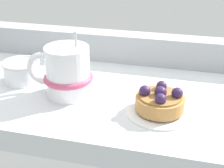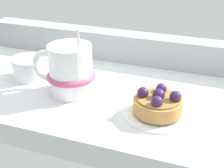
{
  "view_description": "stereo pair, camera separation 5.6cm",
  "coord_description": "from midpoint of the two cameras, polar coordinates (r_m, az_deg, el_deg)",
  "views": [
    {
      "loc": [
        9.51,
        -53.56,
        28.45
      ],
      "look_at": [
        -2.63,
        -5.26,
        3.78
      ],
      "focal_mm": 51.3,
      "sensor_mm": 36.0,
      "label": 1
    },
    {
      "loc": [
        14.81,
        -51.91,
        28.45
      ],
      "look_at": [
        -2.63,
        -5.26,
        3.78
      ],
      "focal_mm": 51.3,
      "sensor_mm": 36.0,
      "label": 2
    }
  ],
  "objects": [
    {
      "name": "dessert_plate",
      "position": [
        0.55,
        11.01,
        -5.23
      ],
      "size": [
        11.46,
        11.46,
        0.74
      ],
      "color": "white",
      "rests_on": "ground_plane"
    },
    {
      "name": "coffee_mug",
      "position": [
        0.59,
        -4.97,
        2.42
      ],
      "size": [
        12.73,
        9.18,
        12.45
      ],
      "color": "white",
      "rests_on": "ground_plane"
    },
    {
      "name": "raspberry_tart",
      "position": [
        0.54,
        11.2,
        -3.41
      ],
      "size": [
        8.23,
        8.23,
        4.2
      ],
      "color": "#B77F42",
      "rests_on": "dessert_plate"
    },
    {
      "name": "ground_plane",
      "position": [
        0.62,
        6.55,
        -3.27
      ],
      "size": [
        84.95,
        35.36,
        4.15
      ],
      "primitive_type": "cube",
      "color": "silver"
    },
    {
      "name": "sugar_bowl",
      "position": [
        0.68,
        -12.24,
        2.94
      ],
      "size": [
        7.54,
        7.54,
        4.34
      ],
      "color": "white",
      "rests_on": "ground_plane"
    },
    {
      "name": "window_rail_back",
      "position": [
        0.73,
        9.77,
        5.89
      ],
      "size": [
        83.26,
        4.96,
        6.48
      ],
      "primitive_type": "cube",
      "color": "#9EA3A8",
      "rests_on": "ground_plane"
    }
  ]
}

